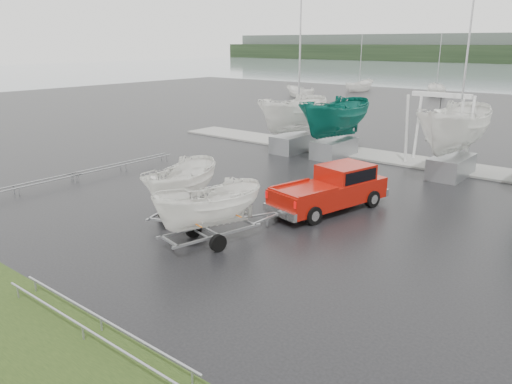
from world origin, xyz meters
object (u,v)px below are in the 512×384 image
(pickup_truck, at_px, (334,187))
(trailer_hitched, at_px, (208,171))
(trailer_parked, at_px, (180,149))
(boat_hoist, at_px, (439,119))

(pickup_truck, distance_m, trailer_hitched, 6.43)
(pickup_truck, xyz_separation_m, trailer_parked, (-4.03, -4.90, 1.89))
(trailer_parked, height_order, boat_hoist, trailer_parked)
(pickup_truck, bearing_deg, trailer_parked, -116.45)
(trailer_hitched, relative_size, boat_hoist, 1.17)
(pickup_truck, bearing_deg, boat_hoist, 100.35)
(pickup_truck, xyz_separation_m, boat_hoist, (0.48, 10.48, 1.72))
(pickup_truck, relative_size, trailer_hitched, 1.20)
(pickup_truck, distance_m, boat_hoist, 10.63)
(pickup_truck, bearing_deg, trailer_hitched, -90.00)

